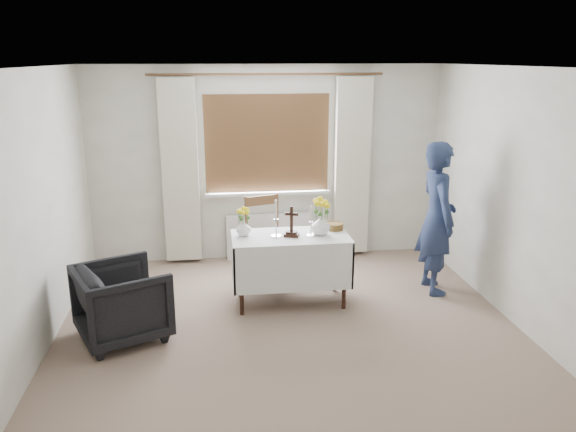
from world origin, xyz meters
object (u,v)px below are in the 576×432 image
object	(u,v)px
person	(437,218)
flower_vase_right	(321,225)
armchair	(122,302)
flower_vase_left	(244,228)
wooden_cross	(292,221)
wooden_chair	(269,240)
altar_table	(290,269)

from	to	relation	value
person	flower_vase_right	xyz separation A→B (m)	(-1.34, -0.12, 0.01)
flower_vase_right	armchair	bearing A→B (deg)	-164.00
person	flower_vase_right	distance (m)	1.35
armchair	person	distance (m)	3.45
flower_vase_left	flower_vase_right	world-z (taller)	flower_vase_right
person	wooden_cross	bearing A→B (deg)	95.75
wooden_cross	flower_vase_left	world-z (taller)	wooden_cross
person	wooden_chair	bearing A→B (deg)	74.63
altar_table	wooden_chair	world-z (taller)	wooden_chair
altar_table	wooden_cross	xyz separation A→B (m)	(0.01, -0.02, 0.54)
wooden_chair	flower_vase_right	distance (m)	0.90
person	flower_vase_left	distance (m)	2.15
person	flower_vase_left	xyz separation A→B (m)	(-2.15, -0.04, -0.01)
wooden_chair	armchair	world-z (taller)	wooden_chair
altar_table	armchair	size ratio (longest dim) A/B	1.57
altar_table	person	world-z (taller)	person
wooden_chair	armchair	xyz separation A→B (m)	(-1.51, -1.23, -0.15)
flower_vase_left	person	bearing A→B (deg)	1.15
flower_vase_right	person	bearing A→B (deg)	5.29
wooden_chair	wooden_cross	distance (m)	0.81
wooden_chair	flower_vase_left	world-z (taller)	wooden_chair
armchair	flower_vase_left	size ratio (longest dim) A/B	4.76
wooden_chair	wooden_cross	size ratio (longest dim) A/B	3.10
altar_table	wooden_chair	distance (m)	0.68
flower_vase_right	altar_table	bearing A→B (deg)	179.36
armchair	flower_vase_left	bearing A→B (deg)	-85.55
flower_vase_right	wooden_cross	bearing A→B (deg)	-176.58
altar_table	flower_vase_right	size ratio (longest dim) A/B	5.89
wooden_cross	flower_vase_right	bearing A→B (deg)	21.06
wooden_chair	flower_vase_left	distance (m)	0.74
person	wooden_cross	size ratio (longest dim) A/B	5.27
wooden_cross	armchair	bearing A→B (deg)	-144.15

